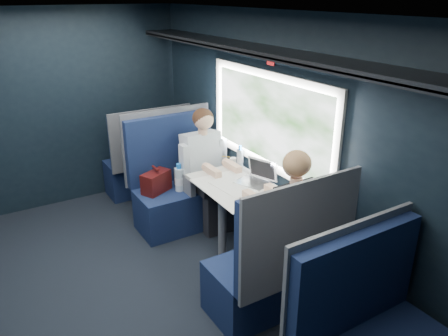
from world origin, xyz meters
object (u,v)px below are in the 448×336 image
seat_bay_near (178,188)px  woman (290,216)px  seat_bay_far (276,268)px  seat_row_front (147,163)px  laptop (257,176)px  table (236,193)px  bottle_small (240,158)px  cup (233,162)px  man (206,163)px

seat_bay_near → woman: woman is taller
seat_bay_far → woman: 0.43m
seat_row_front → woman: size_ratio=0.88×
laptop → table: bearing=169.6°
seat_bay_near → seat_bay_far: size_ratio=1.00×
table → woman: woman is taller
table → seat_bay_near: seat_bay_near is taller
table → bottle_small: (0.30, 0.39, 0.18)m
table → woman: size_ratio=0.76×
woman → seat_row_front: bearing=95.7°
table → cup: 0.52m
seat_bay_far → seat_bay_near: bearing=90.3°
woman → laptop: size_ratio=3.56×
laptop → bottle_small: size_ratio=1.61×
seat_row_front → laptop: bearing=-77.8°
woman → cup: (0.18, 1.15, 0.06)m
man → table: bearing=-95.5°
table → seat_bay_far: (-0.18, -0.87, -0.25)m
woman → laptop: (0.15, 0.67, 0.08)m
man → bottle_small: size_ratio=5.72×
man → woman: (0.00, -1.41, 0.01)m
seat_bay_near → seat_row_front: (0.01, 0.92, -0.01)m
woman → table: bearing=95.5°
man → woman: bearing=-90.0°
laptop → bottle_small: bearing=79.2°
seat_bay_far → man: (0.25, 1.57, 0.30)m
laptop → bottle_small: laptop is taller
table → cup: size_ratio=11.18×
seat_row_front → seat_bay_near: bearing=-90.6°
seat_row_front → table: bearing=-84.2°
laptop → cup: laptop is taller
seat_row_front → seat_bay_far: bearing=-90.0°
seat_row_front → man: man is taller
seat_bay_far → bottle_small: seat_bay_far is taller
seat_bay_far → laptop: seat_bay_far is taller
man → seat_bay_near: bearing=146.1°
seat_bay_near → man: size_ratio=0.95×
table → seat_bay_far: size_ratio=0.79×
woman → cup: woman is taller
table → laptop: size_ratio=2.69×
seat_bay_near → seat_row_front: bearing=89.4°
seat_row_front → man: 1.17m
laptop → seat_bay_near: bearing=114.1°
table → cup: (0.25, 0.44, 0.12)m
laptop → cup: 0.48m
seat_bay_far → woman: bearing=33.8°
man → laptop: size_ratio=3.56×
table → man: bearing=84.5°
table → bottle_small: bearing=52.4°
woman → bottle_small: size_ratio=5.72×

